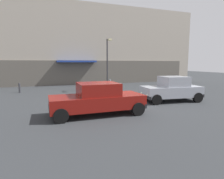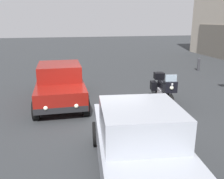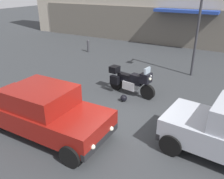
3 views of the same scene
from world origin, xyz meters
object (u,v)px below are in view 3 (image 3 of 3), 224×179
Objects in this scene: streetlamp_curbside at (198,20)px; car_sedan_far at (42,110)px; motorcycle at (131,81)px; helmet at (124,98)px; bollard_curbside at (88,46)px.

car_sedan_far is at bearing -112.14° from streetlamp_curbside.
helmet is at bearing -75.92° from motorcycle.
motorcycle is 0.49× the size of car_sedan_far.
motorcycle is 0.49× the size of streetlamp_curbside.
helmet is 3.51m from car_sedan_far.
bollard_curbside is (-5.60, 4.92, -0.17)m from motorcycle.
motorcycle is 2.65× the size of bollard_curbside.
bollard_curbside is at bearing 169.25° from streetlamp_curbside.
helmet is 0.33× the size of bollard_curbside.
motorcycle is 0.93m from helmet.
bollard_curbside reaches higher than helmet.
streetlamp_curbside is (1.75, 4.30, 2.69)m from helmet.
helmet is at bearing -112.18° from streetlamp_curbside.
streetlamp_curbside is at bearing 71.03° from motorcycle.
streetlamp_curbside is at bearing 68.10° from car_sedan_far.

